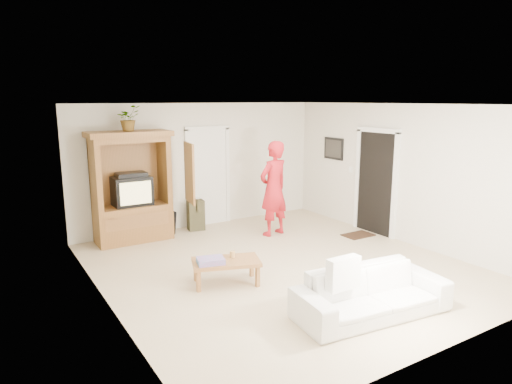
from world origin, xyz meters
TOP-DOWN VIEW (x-y plane):
  - floor at (0.00, 0.00)m, footprint 6.00×6.00m
  - ceiling at (0.00, 0.00)m, footprint 6.00×6.00m
  - wall_back at (0.00, 3.00)m, footprint 5.50×0.00m
  - wall_front at (0.00, -3.00)m, footprint 5.50×0.00m
  - wall_left at (-2.75, 0.00)m, footprint 0.00×6.00m
  - wall_right at (2.75, 0.00)m, footprint 0.00×6.00m
  - armoire at (-1.58, 2.66)m, footprint 1.82×1.14m
  - door_back at (0.15, 2.97)m, footprint 0.85×0.05m
  - doorway_right at (2.73, 0.60)m, footprint 0.05×0.90m
  - framed_picture at (2.73, 1.90)m, footprint 0.03×0.60m
  - doormat at (2.30, 0.60)m, footprint 0.60×0.40m
  - plant at (-1.60, 2.63)m, footprint 0.54×0.51m
  - man at (0.90, 1.56)m, footprint 0.77×0.59m
  - sofa at (0.00, -1.98)m, footprint 2.08×1.00m
  - coffee_table at (-1.09, -0.14)m, footprint 1.10×0.83m
  - towel at (-1.34, -0.14)m, footprint 0.44×0.37m
  - candle at (-0.95, -0.10)m, footprint 0.08×0.08m
  - backpack_black at (-0.99, 2.62)m, footprint 0.44×0.34m
  - backpack_olive at (-0.28, 2.69)m, footprint 0.36×0.29m

SIDE VIEW (x-z plane):
  - floor at x=0.00m, z-range 0.00..0.00m
  - doormat at x=2.30m, z-range 0.00..0.02m
  - backpack_black at x=-0.99m, z-range 0.00..0.47m
  - sofa at x=0.00m, z-range 0.00..0.58m
  - backpack_olive at x=-0.28m, z-range 0.00..0.63m
  - coffee_table at x=-1.09m, z-range 0.14..0.50m
  - towel at x=-1.34m, z-range 0.37..0.45m
  - candle at x=-0.95m, z-range 0.37..0.47m
  - armoire at x=-1.58m, z-range -0.14..1.96m
  - man at x=0.90m, z-range 0.00..1.89m
  - door_back at x=0.15m, z-range 0.00..2.04m
  - doorway_right at x=2.73m, z-range 0.00..2.04m
  - wall_back at x=0.00m, z-range -1.45..4.05m
  - wall_front at x=0.00m, z-range -1.45..4.05m
  - wall_left at x=-2.75m, z-range -1.70..4.30m
  - wall_right at x=2.75m, z-range -1.70..4.30m
  - framed_picture at x=2.73m, z-range 1.36..1.84m
  - plant at x=-1.60m, z-range 2.10..2.57m
  - ceiling at x=0.00m, z-range 2.60..2.60m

